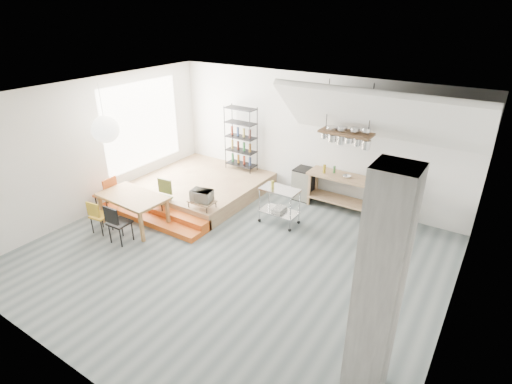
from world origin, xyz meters
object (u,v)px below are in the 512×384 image
Objects in this scene: rolling_cart at (279,201)px; dining_table at (132,199)px; mini_fridge at (304,184)px; stove at (401,206)px.

dining_table is at bearing -144.79° from rolling_cart.
rolling_cart is (2.77, 1.91, -0.10)m from dining_table.
rolling_cart reaches higher than dining_table.
rolling_cart is 1.08× the size of mini_fridge.
mini_fridge is at bearing 178.99° from stove.
dining_table is (-5.15, -3.36, 0.19)m from stove.
rolling_cart is at bearing -85.54° from mini_fridge.
stove is 2.79m from rolling_cart.
rolling_cart is at bearing 37.33° from dining_table.
dining_table is at bearing -127.92° from mini_fridge.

